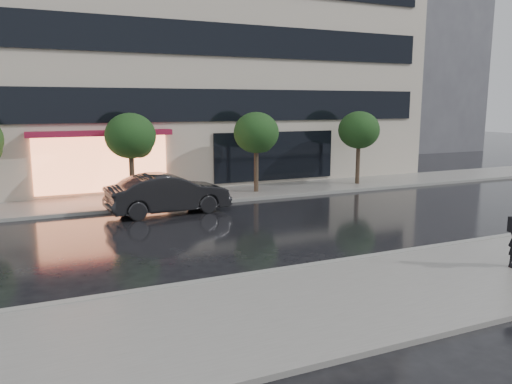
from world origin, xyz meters
TOP-DOWN VIEW (x-y plane):
  - ground at (0.00, 0.00)m, footprint 120.00×120.00m
  - sidewalk_near at (0.00, -3.25)m, footprint 60.00×4.50m
  - sidewalk_far at (0.00, 10.25)m, footprint 60.00×3.50m
  - curb_near at (0.00, -1.00)m, footprint 60.00×0.25m
  - curb_far at (0.00, 8.50)m, footprint 60.00×0.25m
  - office_building at (-0.00, 17.97)m, footprint 30.00×12.76m
  - bg_building_right at (26.00, 28.00)m, footprint 12.00×12.00m
  - tree_mid_west at (-2.94, 10.03)m, footprint 2.20×2.20m
  - tree_mid_east at (3.06, 10.03)m, footprint 2.20×2.20m
  - tree_far_east at (9.06, 10.03)m, footprint 2.20×2.20m
  - parked_car at (-2.06, 7.39)m, footprint 5.00×2.05m

SIDE VIEW (x-z plane):
  - ground at x=0.00m, z-range 0.00..0.00m
  - sidewalk_near at x=0.00m, z-range 0.00..0.12m
  - sidewalk_far at x=0.00m, z-range 0.00..0.12m
  - curb_near at x=0.00m, z-range 0.00..0.14m
  - curb_far at x=0.00m, z-range 0.00..0.14m
  - parked_car at x=-2.06m, z-range 0.00..1.61m
  - tree_mid_west at x=-2.94m, z-range 0.93..4.92m
  - tree_mid_east at x=3.06m, z-range 0.93..4.92m
  - tree_far_east at x=9.06m, z-range 0.93..4.92m
  - bg_building_right at x=26.00m, z-range 0.00..16.00m
  - office_building at x=0.00m, z-range 0.00..18.00m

